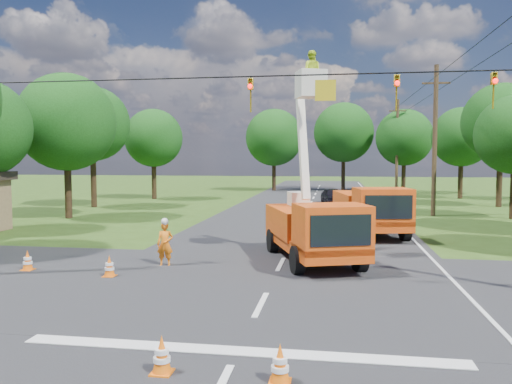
% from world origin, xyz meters
% --- Properties ---
extents(ground, '(140.00, 140.00, 0.00)m').
position_xyz_m(ground, '(0.00, 20.00, 0.00)').
color(ground, '#2D4514').
rests_on(ground, ground).
extents(road_main, '(12.00, 100.00, 0.06)m').
position_xyz_m(road_main, '(0.00, 20.00, 0.00)').
color(road_main, black).
rests_on(road_main, ground).
extents(road_cross, '(56.00, 10.00, 0.07)m').
position_xyz_m(road_cross, '(0.00, 2.00, 0.00)').
color(road_cross, black).
rests_on(road_cross, ground).
extents(stop_bar, '(9.00, 0.45, 0.02)m').
position_xyz_m(stop_bar, '(0.00, -3.20, 0.00)').
color(stop_bar, silver).
rests_on(stop_bar, ground).
extents(edge_line, '(0.12, 90.00, 0.02)m').
position_xyz_m(edge_line, '(5.60, 20.00, 0.00)').
color(edge_line, silver).
rests_on(edge_line, ground).
extents(bucket_truck, '(4.21, 6.68, 7.89)m').
position_xyz_m(bucket_truck, '(1.14, 5.78, 1.65)').
color(bucket_truck, '#E34A10').
rests_on(bucket_truck, ground).
extents(second_truck, '(3.64, 7.00, 2.50)m').
position_xyz_m(second_truck, '(3.71, 12.74, 1.30)').
color(second_truck, '#E34A10').
rests_on(second_truck, ground).
extents(ground_worker, '(0.62, 0.45, 1.60)m').
position_xyz_m(ground_worker, '(-4.10, 4.26, 0.80)').
color(ground_worker, '#FF5515').
rests_on(ground_worker, ground).
extents(distant_car, '(2.29, 4.11, 1.32)m').
position_xyz_m(distant_car, '(1.81, 29.67, 0.66)').
color(distant_car, black).
rests_on(distant_car, ground).
extents(traffic_cone_0, '(0.38, 0.38, 0.71)m').
position_xyz_m(traffic_cone_0, '(-1.16, -4.37, 0.36)').
color(traffic_cone_0, orange).
rests_on(traffic_cone_0, ground).
extents(traffic_cone_1, '(0.38, 0.38, 0.71)m').
position_xyz_m(traffic_cone_1, '(0.98, -4.43, 0.36)').
color(traffic_cone_1, orange).
rests_on(traffic_cone_1, ground).
extents(traffic_cone_2, '(0.38, 0.38, 0.71)m').
position_xyz_m(traffic_cone_2, '(0.56, 8.71, 0.36)').
color(traffic_cone_2, orange).
rests_on(traffic_cone_2, ground).
extents(traffic_cone_3, '(0.38, 0.38, 0.71)m').
position_xyz_m(traffic_cone_3, '(2.17, 10.82, 0.36)').
color(traffic_cone_3, orange).
rests_on(traffic_cone_3, ground).
extents(traffic_cone_4, '(0.38, 0.38, 0.71)m').
position_xyz_m(traffic_cone_4, '(-5.34, 2.37, 0.36)').
color(traffic_cone_4, orange).
rests_on(traffic_cone_4, ground).
extents(traffic_cone_5, '(0.38, 0.38, 0.71)m').
position_xyz_m(traffic_cone_5, '(-8.53, 2.79, 0.36)').
color(traffic_cone_5, orange).
rests_on(traffic_cone_5, ground).
extents(traffic_cone_7, '(0.38, 0.38, 0.71)m').
position_xyz_m(traffic_cone_7, '(4.43, 16.13, 0.36)').
color(traffic_cone_7, orange).
rests_on(traffic_cone_7, ground).
extents(pole_right_mid, '(1.80, 0.30, 10.00)m').
position_xyz_m(pole_right_mid, '(8.50, 22.00, 5.11)').
color(pole_right_mid, '#4C3823').
rests_on(pole_right_mid, ground).
extents(pole_right_far, '(1.80, 0.30, 10.00)m').
position_xyz_m(pole_right_far, '(8.50, 42.00, 5.11)').
color(pole_right_far, '#4C3823').
rests_on(pole_right_far, ground).
extents(signal_span, '(18.00, 0.29, 1.07)m').
position_xyz_m(signal_span, '(2.23, 1.99, 5.88)').
color(signal_span, black).
rests_on(signal_span, ground).
extents(tree_left_d, '(6.20, 6.20, 9.24)m').
position_xyz_m(tree_left_d, '(-15.00, 17.00, 6.12)').
color(tree_left_d, '#382616').
rests_on(tree_left_d, ground).
extents(tree_left_e, '(5.80, 5.80, 9.41)m').
position_xyz_m(tree_left_e, '(-16.80, 24.00, 6.49)').
color(tree_left_e, '#382616').
rests_on(tree_left_e, ground).
extents(tree_left_f, '(5.40, 5.40, 8.40)m').
position_xyz_m(tree_left_f, '(-14.80, 32.00, 5.69)').
color(tree_left_f, '#382616').
rests_on(tree_left_f, ground).
extents(tree_right_d, '(6.00, 6.00, 9.70)m').
position_xyz_m(tree_right_d, '(14.80, 29.00, 6.68)').
color(tree_right_d, '#382616').
rests_on(tree_right_d, ground).
extents(tree_right_e, '(5.60, 5.60, 8.63)m').
position_xyz_m(tree_right_e, '(13.80, 37.00, 5.81)').
color(tree_right_e, '#382616').
rests_on(tree_right_e, ground).
extents(tree_far_a, '(6.60, 6.60, 9.50)m').
position_xyz_m(tree_far_a, '(-5.00, 45.00, 6.19)').
color(tree_far_a, '#382616').
rests_on(tree_far_a, ground).
extents(tree_far_b, '(7.00, 7.00, 10.32)m').
position_xyz_m(tree_far_b, '(3.00, 47.00, 6.81)').
color(tree_far_b, '#382616').
rests_on(tree_far_b, ground).
extents(tree_far_c, '(6.20, 6.20, 9.18)m').
position_xyz_m(tree_far_c, '(9.50, 44.00, 6.06)').
color(tree_far_c, '#382616').
rests_on(tree_far_c, ground).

